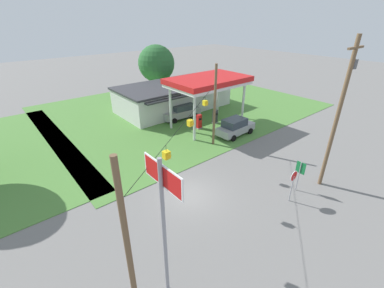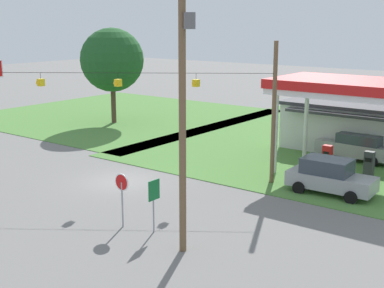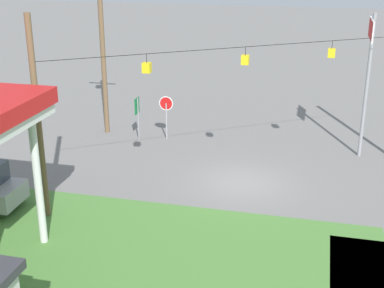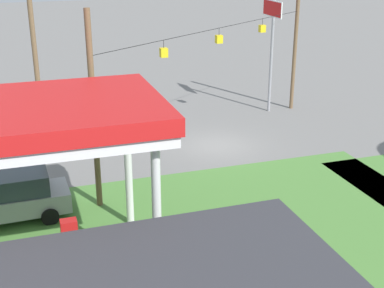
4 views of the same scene
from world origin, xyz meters
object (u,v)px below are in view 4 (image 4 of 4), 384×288
at_px(stop_sign_overhead, 272,30).
at_px(route_sign, 80,103).
at_px(car_at_pumps_front, 11,197).
at_px(utility_pole_main, 31,25).
at_px(gas_station_canopy, 15,122).
at_px(fuel_pump_near, 70,244).
at_px(stop_sign_roadside, 107,97).

bearing_deg(stop_sign_overhead, route_sign, 1.42).
xyz_separation_m(car_at_pumps_front, utility_pole_main, (-1.74, -10.49, 5.09)).
distance_m(gas_station_canopy, car_at_pumps_front, 5.82).
bearing_deg(car_at_pumps_front, fuel_pump_near, 113.30).
height_order(car_at_pumps_front, utility_pole_main, utility_pole_main).
bearing_deg(car_at_pumps_front, stop_sign_roadside, -120.45).
xyz_separation_m(stop_sign_roadside, utility_pole_main, (3.79, -0.38, 4.26)).
xyz_separation_m(gas_station_canopy, utility_pole_main, (-1.20, -14.43, 0.84)).
relative_size(stop_sign_overhead, route_sign, 3.04).
distance_m(fuel_pump_near, route_sign, 13.87).
relative_size(gas_station_canopy, utility_pole_main, 0.82).
xyz_separation_m(fuel_pump_near, stop_sign_overhead, (-14.12, -13.97, 4.42)).
relative_size(car_at_pumps_front, stop_sign_overhead, 0.64).
xyz_separation_m(route_sign, utility_pole_main, (2.23, -0.75, 4.36)).
relative_size(gas_station_canopy, car_at_pumps_front, 1.93).
bearing_deg(utility_pole_main, route_sign, 161.39).
xyz_separation_m(car_at_pumps_front, stop_sign_overhead, (-15.96, -10.04, 4.24)).
bearing_deg(gas_station_canopy, car_at_pumps_front, -82.15).
xyz_separation_m(car_at_pumps_front, stop_sign_roadside, (-5.53, -10.11, 0.83)).
distance_m(gas_station_canopy, utility_pole_main, 14.50).
bearing_deg(stop_sign_roadside, car_at_pumps_front, -118.68).
distance_m(fuel_pump_near, utility_pole_main, 15.36).
distance_m(fuel_pump_near, car_at_pumps_front, 4.34).
height_order(fuel_pump_near, route_sign, route_sign).
height_order(stop_sign_roadside, stop_sign_overhead, stop_sign_overhead).
height_order(gas_station_canopy, route_sign, gas_station_canopy).
relative_size(fuel_pump_near, stop_sign_roadside, 0.68).
height_order(fuel_pump_near, car_at_pumps_front, car_at_pumps_front).
bearing_deg(car_at_pumps_front, route_sign, -113.92).
bearing_deg(route_sign, car_at_pumps_front, 67.84).
distance_m(gas_station_canopy, route_sign, 14.53).
height_order(car_at_pumps_front, route_sign, route_sign).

